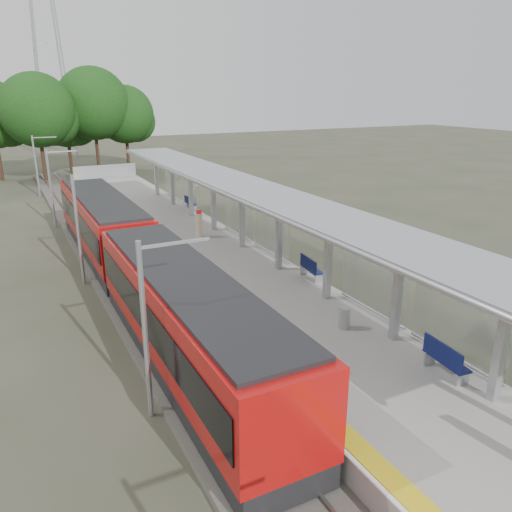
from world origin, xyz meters
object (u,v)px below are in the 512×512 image
(bench_mid, at_px, (310,267))
(bench_far, at_px, (190,202))
(litter_bin, at_px, (344,318))
(train, at_px, (134,258))
(bench_near, at_px, (445,358))
(info_pillar_far, at_px, (199,225))

(bench_mid, height_order, bench_far, bench_mid)
(bench_mid, distance_m, litter_bin, 5.03)
(bench_far, bearing_deg, bench_mid, -95.56)
(train, bearing_deg, bench_mid, -25.93)
(train, bearing_deg, litter_bin, -56.30)
(bench_far, bearing_deg, bench_near, -97.65)
(train, distance_m, bench_near, 13.63)
(bench_far, xyz_separation_m, litter_bin, (-1.64, -20.48, -0.08))
(bench_mid, xyz_separation_m, info_pillar_far, (-1.99, 8.71, 0.15))
(bench_far, height_order, litter_bin, bench_far)
(bench_near, xyz_separation_m, bench_mid, (0.90, 8.66, -0.03))
(bench_mid, bearing_deg, info_pillar_far, 109.13)
(bench_near, height_order, bench_mid, bench_near)
(bench_far, bearing_deg, info_pillar_far, -111.42)
(train, relative_size, bench_mid, 17.80)
(bench_mid, bearing_deg, bench_near, -89.64)
(bench_mid, xyz_separation_m, litter_bin, (-1.63, -4.75, -0.14))
(train, distance_m, bench_far, 14.20)
(bench_near, bearing_deg, bench_mid, 89.76)
(bench_near, distance_m, litter_bin, 3.98)
(train, height_order, litter_bin, train)
(bench_near, xyz_separation_m, litter_bin, (-0.74, 3.91, -0.17))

